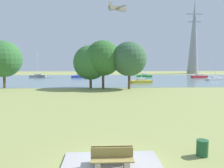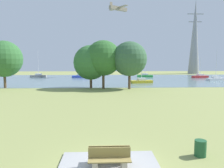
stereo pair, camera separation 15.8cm
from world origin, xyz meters
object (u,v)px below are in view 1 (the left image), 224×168
Objects in this scene: sailboat_blue at (80,76)px; sailboat_white at (215,79)px; litter_bin at (202,148)px; sailboat_red at (199,76)px; bench_facing_inland at (112,161)px; tree_east_near at (3,59)px; sailboat_yellow at (141,81)px; tree_east_far at (129,59)px; tree_west_near at (91,63)px; tree_west_far at (103,58)px; sailboat_green at (144,76)px; light_aircraft at (117,8)px; bench_facing_water at (112,156)px; sailboat_gray at (38,76)px; electricity_pylon at (194,37)px.

sailboat_blue is 36.79m from sailboat_white.
sailboat_red is at bearing 65.79° from litter_bin.
bench_facing_inland is 0.22× the size of tree_east_near.
sailboat_yellow is 11.94m from tree_east_far.
bench_facing_inland is 0.24× the size of tree_west_near.
tree_west_far reaches higher than sailboat_white.
light_aircraft is (-8.16, 3.09, 20.83)m from sailboat_green.
light_aircraft reaches higher than sailboat_green.
light_aircraft is (-23.43, 16.59, 20.81)m from sailboat_white.
sailboat_yellow is at bearing -162.65° from sailboat_white.
litter_bin is at bearing -78.44° from sailboat_blue.
bench_facing_water is at bearing -102.47° from sailboat_green.
sailboat_blue is at bearing 161.57° from sailboat_white.
sailboat_white is 32.56m from tree_west_far.
sailboat_red is at bearing -6.03° from sailboat_gray.
tree_west_far reaches higher than litter_bin.
tree_west_near is 0.94× the size of tree_east_far.
sailboat_red is 28.49m from electricity_pylon.
electricity_pylon is (27.86, 39.03, 14.12)m from sailboat_yellow.
sailboat_green is 20.21m from sailboat_yellow.
sailboat_gray is 0.95× the size of tree_east_near.
sailboat_green is at bearing 5.43° from sailboat_blue.
tree_west_near is at bearing -102.53° from light_aircraft.
sailboat_gray is 29.05m from tree_east_near.
bench_facing_water is at bearing -59.85° from tree_east_near.
sailboat_yellow is 27.46m from tree_east_near.
light_aircraft reaches higher than sailboat_yellow.
sailboat_yellow reaches higher than bench_facing_inland.
bench_facing_water is 0.54m from bench_facing_inland.
sailboat_blue is at bearing 101.56° from litter_bin.
tree_east_near is at bearing 177.33° from tree_west_near.
bench_facing_water is at bearing -83.07° from sailboat_blue.
litter_bin is 0.11× the size of tree_west_near.
sailboat_red is 16.04m from sailboat_green.
sailboat_white is 50.11m from sailboat_gray.
bench_facing_inland is 4.69m from litter_bin.
sailboat_blue is 0.88× the size of light_aircraft.
tree_east_near is (-45.69, -14.13, 4.67)m from sailboat_white.
sailboat_gray is 1.05× the size of tree_west_near.
sailboat_white is (-0.23, -9.36, 0.02)m from sailboat_red.
electricity_pylon is (8.03, 32.83, 14.11)m from sailboat_white.
electricity_pylon reaches higher than sailboat_red.
sailboat_green is at bearing 77.53° from bench_facing_water.
sailboat_blue is at bearing -153.72° from electricity_pylon.
litter_bin is (4.49, 0.82, -0.07)m from bench_facing_water.
tree_west_far is 1.03× the size of tree_east_far.
bench_facing_water is 2.25× the size of litter_bin.
bench_facing_inland is 39.66m from sailboat_yellow.
bench_facing_water is 59.34m from sailboat_green.
bench_facing_water is at bearing -94.36° from light_aircraft.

